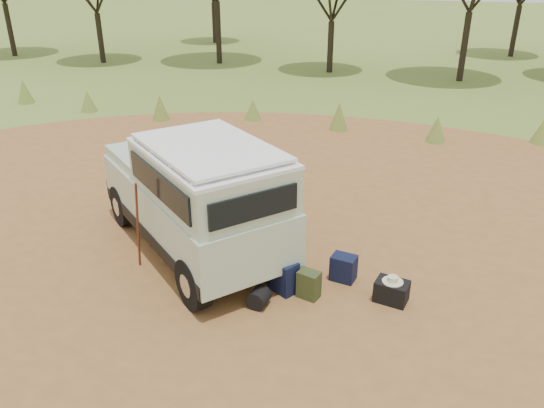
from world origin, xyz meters
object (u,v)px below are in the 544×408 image
(backpack_navy, at_px, (284,276))
(walking_staff, at_px, (138,226))
(safari_vehicle, at_px, (196,198))
(backpack_olive, at_px, (309,285))
(backpack_black, at_px, (233,255))
(duffel_navy, at_px, (343,268))
(hard_case, at_px, (391,291))

(backpack_navy, bearing_deg, walking_staff, -147.37)
(safari_vehicle, distance_m, backpack_olive, 2.61)
(backpack_black, bearing_deg, safari_vehicle, 118.83)
(backpack_navy, bearing_deg, safari_vehicle, -172.14)
(safari_vehicle, relative_size, duffel_navy, 10.21)
(safari_vehicle, relative_size, backpack_black, 8.60)
(walking_staff, xyz_separation_m, hard_case, (4.30, 0.22, -0.67))
(safari_vehicle, distance_m, backpack_navy, 2.20)
(backpack_olive, bearing_deg, backpack_navy, -171.58)
(backpack_olive, bearing_deg, duffel_navy, 72.21)
(backpack_black, height_order, duffel_navy, backpack_black)
(backpack_black, distance_m, duffel_navy, 1.92)
(duffel_navy, bearing_deg, backpack_navy, -134.51)
(backpack_navy, bearing_deg, hard_case, 38.56)
(walking_staff, relative_size, backpack_navy, 3.07)
(safari_vehicle, height_order, hard_case, safari_vehicle)
(safari_vehicle, height_order, backpack_navy, safari_vehicle)
(backpack_navy, bearing_deg, backpack_black, -170.91)
(backpack_olive, xyz_separation_m, duffel_navy, (0.46, 0.67, -0.01))
(backpack_black, xyz_separation_m, hard_case, (2.75, -0.24, -0.09))
(backpack_black, bearing_deg, hard_case, -40.48)
(hard_case, bearing_deg, backpack_navy, -161.52)
(safari_vehicle, xyz_separation_m, backpack_navy, (1.86, -0.84, -0.82))
(walking_staff, height_order, backpack_black, walking_staff)
(duffel_navy, bearing_deg, backpack_olive, -113.21)
(walking_staff, xyz_separation_m, backpack_black, (1.54, 0.46, -0.58))
(walking_staff, distance_m, duffel_navy, 3.57)
(walking_staff, bearing_deg, safari_vehicle, 1.69)
(hard_case, bearing_deg, walking_staff, -165.06)
(walking_staff, xyz_separation_m, backpack_olive, (3.00, -0.03, -0.61))
(duffel_navy, relative_size, hard_case, 0.90)
(hard_case, bearing_deg, backpack_olive, -156.76)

